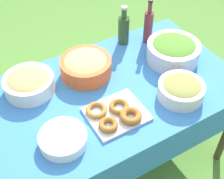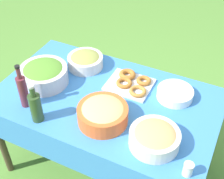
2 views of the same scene
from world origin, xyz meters
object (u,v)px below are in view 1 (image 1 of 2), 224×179
pasta_bowl (86,65)px  olive_bowl (181,89)px  donut_platter (116,114)px  olive_oil_bottle (124,29)px  plate_stack (63,139)px  salad_bowl (173,50)px  wine_bottle (148,26)px  bread_bowl (29,83)px

pasta_bowl → olive_bowl: size_ratio=1.18×
pasta_bowl → donut_platter: size_ratio=1.01×
pasta_bowl → olive_oil_bottle: size_ratio=1.13×
donut_platter → plate_stack: plate_stack is taller
plate_stack → olive_oil_bottle: 0.89m
salad_bowl → olive_oil_bottle: 0.36m
wine_bottle → olive_oil_bottle: bearing=154.1°
wine_bottle → plate_stack: bearing=-149.8°
plate_stack → olive_bowl: olive_bowl is taller
salad_bowl → olive_oil_bottle: olive_oil_bottle is taller
salad_bowl → olive_oil_bottle: bearing=118.5°
plate_stack → wine_bottle: (0.84, 0.49, 0.09)m
salad_bowl → plate_stack: (-0.86, -0.25, -0.04)m
wine_bottle → olive_bowl: wine_bottle is taller
bread_bowl → olive_bowl: (0.71, -0.47, -0.00)m
donut_platter → bread_bowl: (-0.32, 0.42, 0.04)m
salad_bowl → donut_platter: bearing=-157.4°
salad_bowl → bread_bowl: 0.90m
bread_bowl → olive_bowl: 0.85m
wine_bottle → olive_bowl: bearing=-105.0°
bread_bowl → pasta_bowl: bearing=-6.0°
olive_oil_bottle → bread_bowl: (-0.71, -0.12, -0.05)m
pasta_bowl → wine_bottle: wine_bottle is taller
plate_stack → wine_bottle: 0.97m
salad_bowl → wine_bottle: size_ratio=1.06×
plate_stack → wine_bottle: size_ratio=0.77×
donut_platter → bread_bowl: 0.53m
olive_oil_bottle → wine_bottle: size_ratio=0.87×
pasta_bowl → bread_bowl: pasta_bowl is taller
salad_bowl → pasta_bowl: 0.56m
salad_bowl → pasta_bowl: bearing=163.9°
salad_bowl → olive_bowl: bearing=-120.3°
salad_bowl → plate_stack: salad_bowl is taller
wine_bottle → bread_bowl: size_ratio=1.09×
olive_oil_bottle → donut_platter: bearing=-125.2°
olive_oil_bottle → wine_bottle: wine_bottle is taller
olive_oil_bottle → olive_bowl: size_ratio=1.05×
bread_bowl → wine_bottle: bearing=3.6°
olive_oil_bottle → bread_bowl: size_ratio=0.95×
salad_bowl → wine_bottle: (-0.02, 0.24, 0.05)m
olive_oil_bottle → olive_bowl: 0.60m
pasta_bowl → wine_bottle: (0.51, 0.09, 0.06)m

